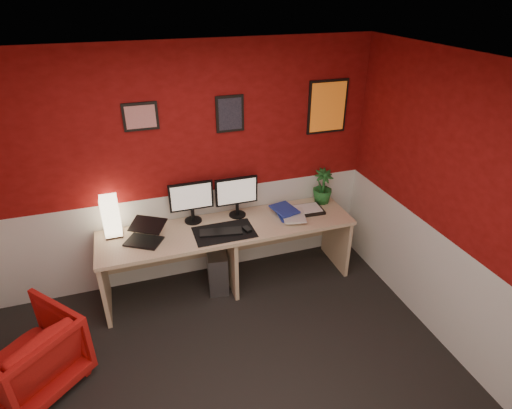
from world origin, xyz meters
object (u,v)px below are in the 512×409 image
Objects in this scene: monitor_left at (191,196)px; laptop at (142,232)px; zen_tray at (306,210)px; shoji_lamp at (111,218)px; armchair at (28,355)px; potted_plant at (323,186)px; desk at (229,256)px; pc_tower at (217,267)px; monitor_right at (237,191)px.

laptop is at bearing -155.01° from monitor_left.
zen_tray is (1.21, -0.18, -0.28)m from monitor_left.
shoji_lamp is 0.56× the size of armchair.
shoji_lamp is 2.25m from potted_plant.
zen_tray reaches higher than desk.
zen_tray is at bearing -4.39° from shoji_lamp.
pc_tower is at bearing -173.06° from potted_plant.
shoji_lamp is at bearing 169.95° from desk.
shoji_lamp is at bearing 171.80° from laptop.
potted_plant is at bearing -0.20° from shoji_lamp.
monitor_right is 0.82× the size of armchair.
potted_plant is 0.55× the size of armchair.
laptop is 0.46× the size of armchair.
monitor_right is at bearing 43.95° from laptop.
monitor_right reaches higher than laptop.
monitor_right reaches higher than armchair.
armchair is at bearing -147.11° from pc_tower.
shoji_lamp reaches higher than laptop.
pc_tower is at bearing -150.57° from monitor_right.
monitor_left is (-0.32, 0.22, 0.66)m from desk.
shoji_lamp is at bearing 178.94° from pc_tower.
desk is 3.66× the size of armchair.
laptop is 0.73× the size of pc_tower.
zen_tray is (0.74, -0.15, -0.28)m from monitor_right.
potted_plant is at bearing 15.34° from pc_tower.
zen_tray is (1.73, 0.07, -0.09)m from laptop.
monitor_right is 1.48× the size of potted_plant.
shoji_lamp is (-1.11, 0.20, 0.56)m from desk.
zen_tray reaches higher than pc_tower.
laptop reaches higher than desk.
potted_plant is (0.25, 0.15, 0.18)m from zen_tray.
monitor_left is 0.84m from pc_tower.
monitor_right is (1.26, -0.00, 0.09)m from shoji_lamp.
potted_plant reaches higher than zen_tray.
laptop reaches higher than pc_tower.
armchair is at bearing -128.32° from shoji_lamp.
desk is 1.26m from shoji_lamp.
potted_plant reaches higher than laptop.
zen_tray is at bearing 2.74° from desk.
monitor_right is at bearing -3.22° from monitor_left.
desk is at bearing 161.16° from armchair.
pc_tower is (-0.29, -0.16, -0.80)m from monitor_right.
desk is at bearing -10.05° from shoji_lamp.
laptop is at bearing -167.64° from monitor_right.
armchair is at bearing -162.58° from potted_plant.
zen_tray is 0.34m from potted_plant.
shoji_lamp is at bearing 179.80° from potted_plant.
laptop is 0.84× the size of potted_plant.
monitor_right reaches higher than shoji_lamp.
shoji_lamp is 0.80m from monitor_left.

